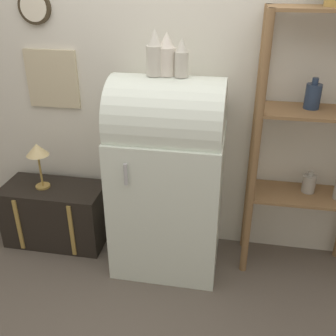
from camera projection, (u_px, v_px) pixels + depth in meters
name	position (u px, v px, depth m)	size (l,w,h in m)	color
ground_plane	(162.00, 279.00, 2.82)	(12.00, 12.00, 0.00)	#60564C
wall_back	(176.00, 72.00, 2.71)	(7.00, 0.09, 2.70)	silver
refrigerator	(168.00, 175.00, 2.71)	(0.74, 0.64, 1.40)	silver
suitcase_trunk	(56.00, 214.00, 3.13)	(0.78, 0.40, 0.49)	black
shelf_unit	(314.00, 138.00, 2.53)	(0.76, 0.34, 1.80)	olive
vase_left	(155.00, 54.00, 2.36)	(0.10, 0.10, 0.27)	beige
vase_center	(167.00, 55.00, 2.36)	(0.11, 0.11, 0.26)	silver
vase_right	(182.00, 59.00, 2.33)	(0.09, 0.09, 0.23)	beige
desk_lamp	(37.00, 153.00, 2.90)	(0.17, 0.17, 0.36)	#AD8942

